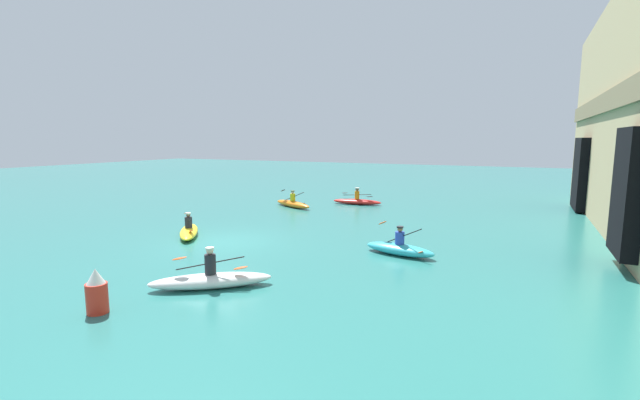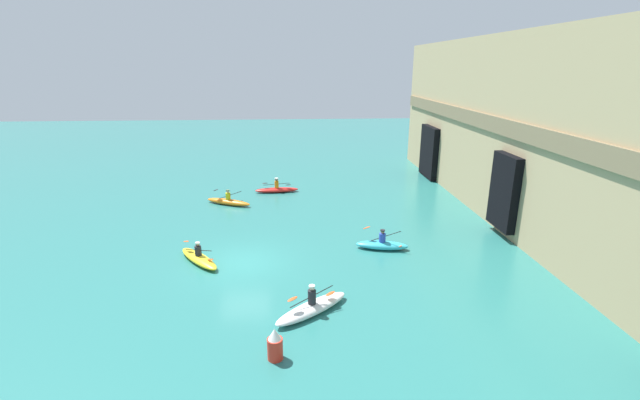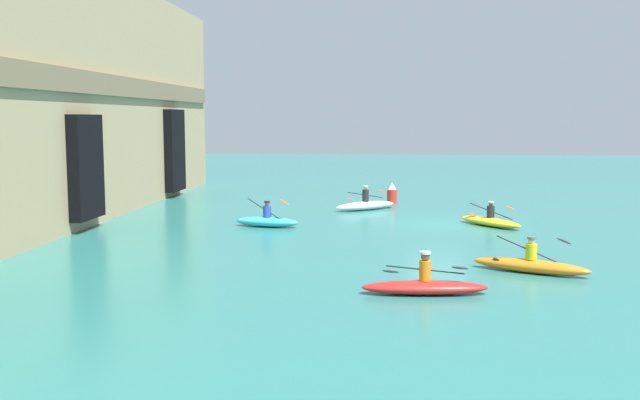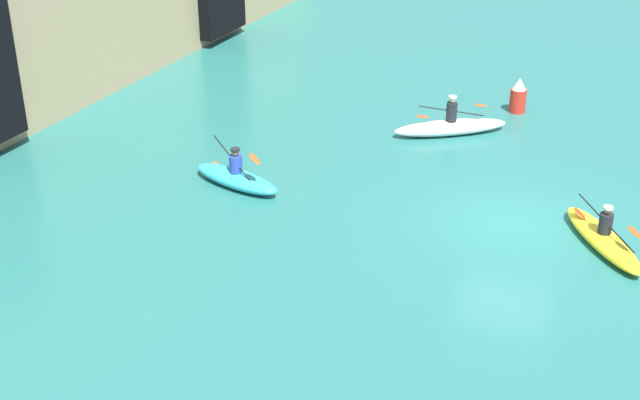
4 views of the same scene
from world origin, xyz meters
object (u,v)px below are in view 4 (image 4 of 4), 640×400
(kayak_cyan, at_px, (236,178))
(marker_buoy, at_px, (518,96))
(kayak_yellow, at_px, (603,238))
(kayak_white, at_px, (451,126))

(kayak_cyan, bearing_deg, marker_buoy, -110.59)
(kayak_cyan, relative_size, kayak_yellow, 0.95)
(kayak_cyan, relative_size, kayak_white, 0.87)
(kayak_yellow, height_order, marker_buoy, marker_buoy)
(marker_buoy, bearing_deg, kayak_cyan, 147.85)
(kayak_cyan, height_order, kayak_yellow, kayak_cyan)
(kayak_white, relative_size, marker_buoy, 2.87)
(kayak_cyan, distance_m, kayak_yellow, 9.62)
(kayak_white, height_order, marker_buoy, kayak_white)
(kayak_yellow, distance_m, marker_buoy, 8.78)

